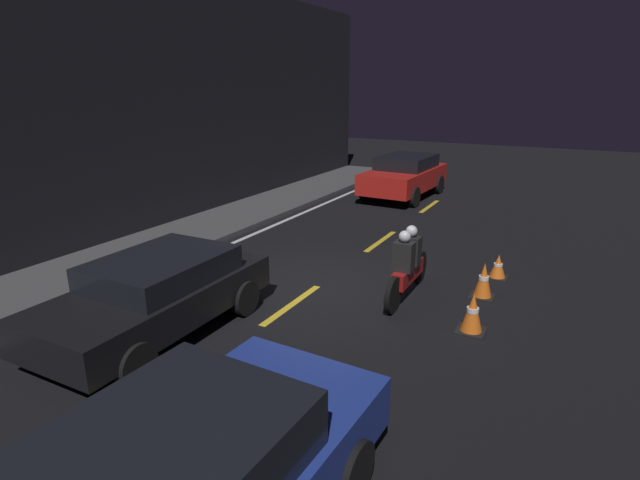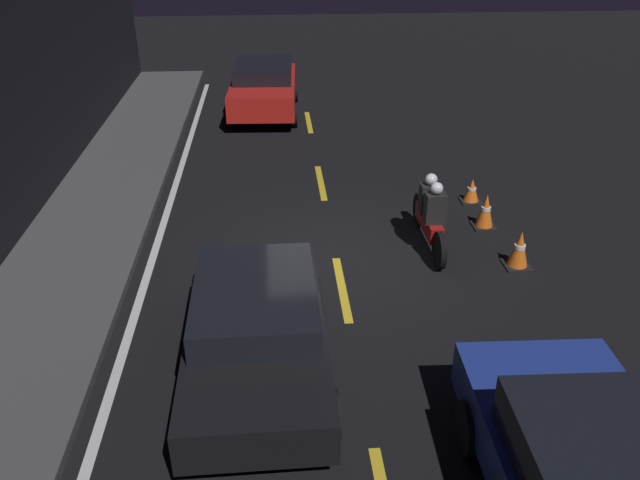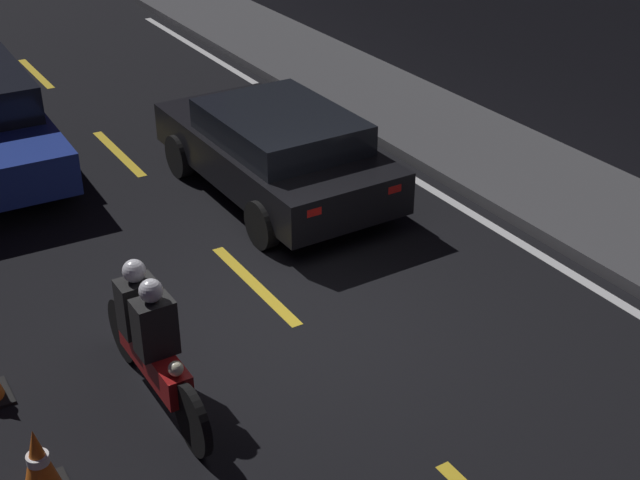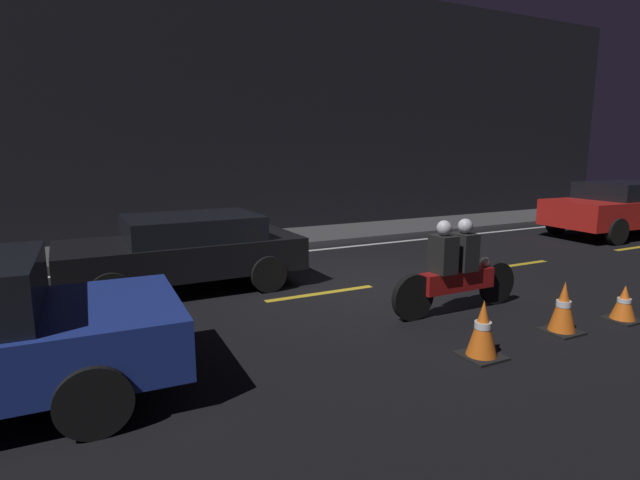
{
  "view_description": "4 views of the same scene",
  "coord_description": "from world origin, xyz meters",
  "px_view_note": "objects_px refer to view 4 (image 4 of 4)",
  "views": [
    {
      "loc": [
        -8.3,
        -4.5,
        3.92
      ],
      "look_at": [
        -0.66,
        -0.42,
        1.23
      ],
      "focal_mm": 28.0,
      "sensor_mm": 36.0,
      "label": 1
    },
    {
      "loc": [
        -9.75,
        1.06,
        5.71
      ],
      "look_at": [
        -0.82,
        0.36,
        0.84
      ],
      "focal_mm": 35.0,
      "sensor_mm": 36.0,
      "label": 2
    },
    {
      "loc": [
        6.94,
        -3.97,
        5.51
      ],
      "look_at": [
        -0.3,
        0.47,
        0.79
      ],
      "focal_mm": 50.0,
      "sensor_mm": 36.0,
      "label": 3
    },
    {
      "loc": [
        -4.71,
        -7.24,
        2.41
      ],
      "look_at": [
        -0.96,
        0.11,
        0.9
      ],
      "focal_mm": 28.0,
      "sensor_mm": 36.0,
      "label": 4
    }
  ],
  "objects_px": {
    "van_black": "(185,249)",
    "motorcycle": "(455,269)",
    "traffic_cone_near": "(483,330)",
    "traffic_cone_mid": "(563,308)",
    "traffic_cone_far": "(624,303)",
    "taxi_red": "(620,207)"
  },
  "relations": [
    {
      "from": "traffic_cone_far",
      "to": "traffic_cone_mid",
      "type": "bearing_deg",
      "value": 176.02
    },
    {
      "from": "van_black",
      "to": "traffic_cone_mid",
      "type": "relative_size",
      "value": 5.77
    },
    {
      "from": "motorcycle",
      "to": "van_black",
      "type": "bearing_deg",
      "value": 135.75
    },
    {
      "from": "traffic_cone_near",
      "to": "traffic_cone_mid",
      "type": "relative_size",
      "value": 0.99
    },
    {
      "from": "traffic_cone_near",
      "to": "motorcycle",
      "type": "bearing_deg",
      "value": 59.65
    },
    {
      "from": "traffic_cone_near",
      "to": "traffic_cone_mid",
      "type": "bearing_deg",
      "value": 4.29
    },
    {
      "from": "motorcycle",
      "to": "traffic_cone_near",
      "type": "xyz_separation_m",
      "value": [
        -0.83,
        -1.42,
        -0.32
      ]
    },
    {
      "from": "traffic_cone_near",
      "to": "taxi_red",
      "type": "bearing_deg",
      "value": 25.05
    },
    {
      "from": "motorcycle",
      "to": "traffic_cone_mid",
      "type": "distance_m",
      "value": 1.52
    },
    {
      "from": "van_black",
      "to": "taxi_red",
      "type": "distance_m",
      "value": 12.0
    },
    {
      "from": "van_black",
      "to": "traffic_cone_far",
      "type": "distance_m",
      "value": 6.89
    },
    {
      "from": "taxi_red",
      "to": "traffic_cone_far",
      "type": "bearing_deg",
      "value": 35.8
    },
    {
      "from": "traffic_cone_mid",
      "to": "van_black",
      "type": "bearing_deg",
      "value": 131.86
    },
    {
      "from": "taxi_red",
      "to": "motorcycle",
      "type": "distance_m",
      "value": 9.25
    },
    {
      "from": "taxi_red",
      "to": "traffic_cone_near",
      "type": "xyz_separation_m",
      "value": [
        -9.56,
        -4.47,
        -0.47
      ]
    },
    {
      "from": "taxi_red",
      "to": "traffic_cone_far",
      "type": "xyz_separation_m",
      "value": [
        -6.83,
        -4.44,
        -0.56
      ]
    },
    {
      "from": "van_black",
      "to": "motorcycle",
      "type": "height_order",
      "value": "motorcycle"
    },
    {
      "from": "van_black",
      "to": "traffic_cone_far",
      "type": "bearing_deg",
      "value": 138.27
    },
    {
      "from": "traffic_cone_near",
      "to": "traffic_cone_far",
      "type": "relative_size",
      "value": 1.34
    },
    {
      "from": "van_black",
      "to": "taxi_red",
      "type": "height_order",
      "value": "taxi_red"
    },
    {
      "from": "traffic_cone_near",
      "to": "traffic_cone_mid",
      "type": "xyz_separation_m",
      "value": [
        1.55,
        0.12,
        0.0
      ]
    },
    {
      "from": "van_black",
      "to": "motorcycle",
      "type": "bearing_deg",
      "value": 135.58
    }
  ]
}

